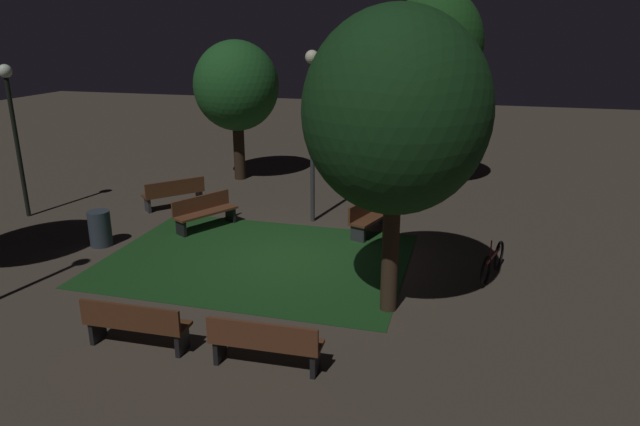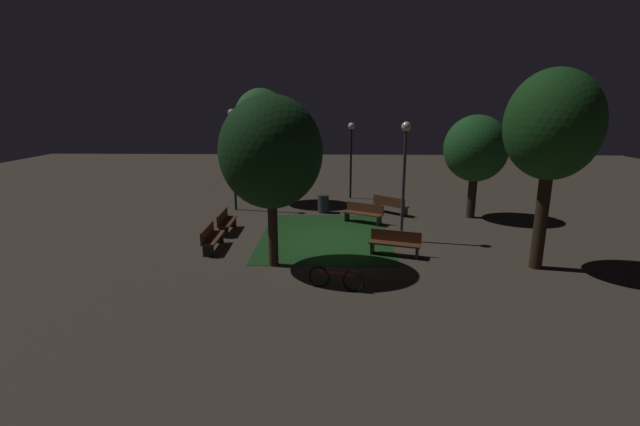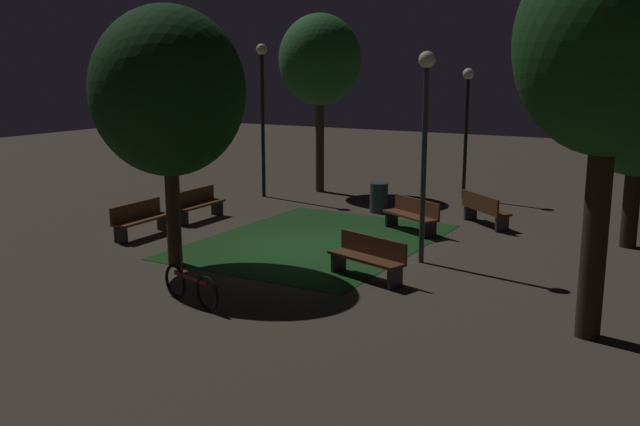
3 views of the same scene
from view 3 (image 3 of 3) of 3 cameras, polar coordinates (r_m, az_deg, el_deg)
ground_plane at (r=17.17m, az=-0.87°, el=-2.80°), size 60.00×60.00×0.00m
grass_lawn at (r=17.78m, az=-0.34°, el=-2.27°), size 6.93×5.17×0.01m
bench_by_lamp at (r=20.45m, az=-9.80°, el=0.78°), size 1.81×0.52×0.88m
bench_front_left at (r=18.77m, az=-14.25°, el=-0.40°), size 1.81×0.53×0.88m
bench_path_side at (r=18.82m, az=7.45°, el=-0.10°), size 1.29×1.81×0.88m
bench_corner at (r=19.92m, az=13.03°, el=0.35°), size 1.55×1.67×0.88m
bench_back_row at (r=14.61m, az=3.91°, el=-3.49°), size 1.00×1.86×0.88m
tree_left_canopy at (r=15.51m, az=-12.11°, el=9.49°), size 3.29×3.29×5.59m
tree_lawn_side at (r=24.45m, az=-0.01°, el=12.16°), size 2.78×2.78×6.05m
tree_tall_center at (r=11.72m, az=22.31°, el=12.24°), size 2.88×2.88×6.35m
tree_back_right at (r=18.33m, az=24.30°, el=7.36°), size 2.90×2.90×4.79m
lamp_post_near_wall at (r=23.65m, az=11.73°, el=8.11°), size 0.36×0.36×4.24m
lamp_post_path_center at (r=15.53m, az=8.45°, el=7.27°), size 0.36×0.36×4.62m
lamp_post_plaza_east at (r=23.56m, az=-4.66°, el=9.40°), size 0.36×0.36×5.02m
trash_bin at (r=21.28m, az=4.75°, el=1.24°), size 0.54×0.54×0.89m
bicycle at (r=13.28m, az=-10.35°, el=-5.84°), size 0.53×1.64×0.93m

